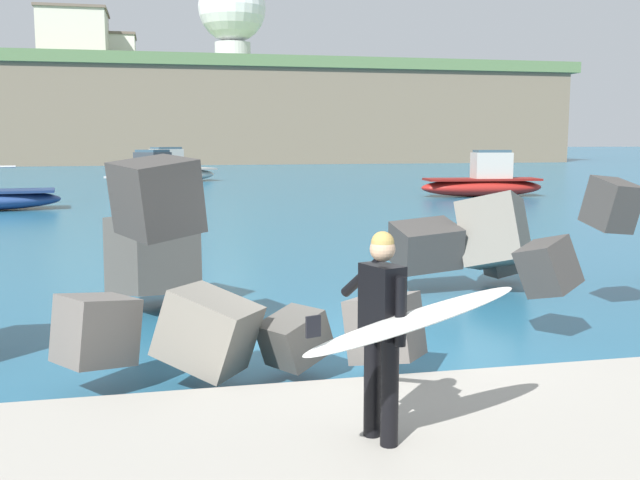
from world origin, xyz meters
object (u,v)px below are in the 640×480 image
at_px(radar_dome, 232,13).
at_px(boat_mid_left, 172,171).
at_px(station_building_west, 74,37).
at_px(mooring_buoy_inner, 171,181).
at_px(boat_mid_right, 149,182).
at_px(boat_near_centre, 484,182).
at_px(station_building_central, 111,52).
at_px(surfer_with_board, 393,322).

bearing_deg(radar_dome, boat_mid_left, -100.53).
bearing_deg(station_building_west, boat_mid_left, -77.48).
xyz_separation_m(mooring_buoy_inner, radar_dome, (9.02, 50.67, 18.08)).
height_order(boat_mid_left, boat_mid_right, boat_mid_right).
distance_m(boat_near_centre, station_building_central, 69.23).
distance_m(boat_mid_right, mooring_buoy_inner, 8.75).
bearing_deg(station_building_west, boat_near_centre, -67.89).
xyz_separation_m(boat_near_centre, station_building_west, (-24.02, 59.12, 13.65)).
bearing_deg(boat_mid_right, boat_near_centre, -13.19).
xyz_separation_m(boat_near_centre, station_building_central, (-20.26, 64.96, 12.71)).
distance_m(station_building_west, station_building_central, 7.01).
bearing_deg(radar_dome, boat_mid_right, -99.75).
distance_m(surfer_with_board, boat_mid_right, 30.60).
xyz_separation_m(boat_mid_right, station_building_central, (-4.75, 61.33, 12.69)).
bearing_deg(station_building_west, radar_dome, 11.60).
bearing_deg(radar_dome, mooring_buoy_inner, -100.10).
bearing_deg(station_building_central, boat_near_centre, -72.68).
bearing_deg(surfer_with_board, boat_mid_right, 94.14).
distance_m(surfer_with_board, boat_near_centre, 30.00).
relative_size(boat_mid_right, station_building_west, 0.57).
xyz_separation_m(boat_near_centre, boat_mid_right, (-15.51, 3.64, 0.02)).
xyz_separation_m(boat_mid_left, radar_dome, (8.91, 47.93, 17.62)).
relative_size(boat_mid_left, mooring_buoy_inner, 14.06).
xyz_separation_m(boat_mid_right, mooring_buoy_inner, (1.17, 8.66, -0.47)).
height_order(radar_dome, station_building_central, radar_dome).
relative_size(mooring_buoy_inner, station_building_west, 0.05).
distance_m(surfer_with_board, boat_mid_left, 41.92).
distance_m(boat_mid_left, mooring_buoy_inner, 2.77).
relative_size(boat_mid_left, boat_mid_right, 1.32).
relative_size(boat_mid_left, station_building_central, 0.97).
bearing_deg(station_building_central, station_building_west, -122.74).
bearing_deg(boat_near_centre, radar_dome, 94.83).
xyz_separation_m(surfer_with_board, boat_near_centre, (13.30, 26.88, -0.60)).
bearing_deg(boat_mid_left, mooring_buoy_inner, -92.49).
height_order(surfer_with_board, radar_dome, radar_dome).
bearing_deg(mooring_buoy_inner, station_building_central, 96.41).
height_order(surfer_with_board, boat_near_centre, boat_near_centre).
xyz_separation_m(surfer_with_board, station_building_central, (-6.96, 91.84, 12.11)).
relative_size(mooring_buoy_inner, radar_dome, 0.04).
height_order(radar_dome, station_building_west, radar_dome).
relative_size(boat_near_centre, boat_mid_right, 1.28).
height_order(surfer_with_board, mooring_buoy_inner, surfer_with_board).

